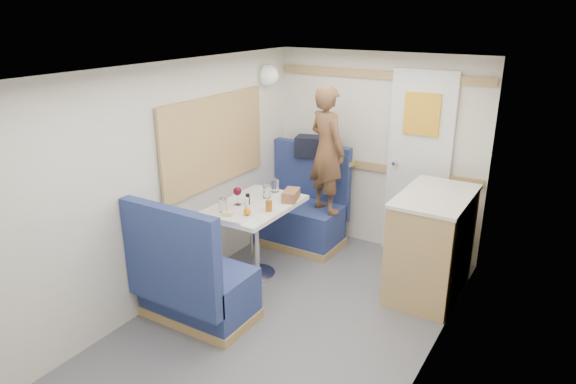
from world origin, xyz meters
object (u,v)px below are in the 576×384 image
Objects in this scene: person at (327,150)px; wine_glass at (237,192)px; dome_light at (268,75)px; tumbler_mid at (275,186)px; tumbler_left at (223,205)px; bench_near at (194,287)px; cheese_block at (228,214)px; dinette_table at (255,220)px; orange_fruit at (247,211)px; galley_counter at (431,243)px; tumbler_right at (267,192)px; bench_far at (302,216)px; beer_glass at (269,206)px; duffel_bag at (317,147)px; salt_grinder at (247,203)px; tray at (238,215)px; bread_loaf at (291,195)px; pepper_grinder at (248,199)px.

wine_glass is (-0.43, -0.90, -0.24)m from person.
tumbler_mid is (0.37, -0.48, -0.97)m from dome_light.
tumbler_left is (-0.01, -0.19, -0.06)m from wine_glass.
tumbler_left is (0.26, -1.14, -0.97)m from dome_light.
bench_near reaches higher than cheese_block.
dinette_table is 7.49× the size of tumbler_mid.
galley_counter is at bearing 31.63° from orange_fruit.
person reaches higher than tumbler_right.
bench_far is at bearing 90.00° from dinette_table.
orange_fruit is 0.53× the size of tumbler_mid.
tumbler_left is at bearing -77.03° from dome_light.
dome_light reaches higher than wine_glass.
tumbler_right is (0.01, 0.19, 0.22)m from dinette_table.
orange_fruit is at bearing 78.38° from bench_near.
bench_near is at bearing -101.62° from orange_fruit.
bench_far is 0.83× the size of person.
beer_glass reaches higher than cheese_block.
salt_grinder is at bearing -107.11° from duffel_bag.
person reaches higher than wine_glass.
tray is 0.60m from bread_loaf.
tumbler_mid is (-0.02, 1.24, 0.48)m from bench_near.
tumbler_mid is 0.27m from bread_loaf.
salt_grinder is (-0.01, -0.31, -0.01)m from tumbler_right.
tumbler_right is 0.23m from pepper_grinder.
tumbler_right is at bearing -89.48° from bench_far.
pepper_grinder is 0.09m from salt_grinder.
pepper_grinder is (-1.52, -0.58, 0.30)m from galley_counter.
bench_near reaches higher than pepper_grinder.
galley_counter is 1.63m from duffel_bag.
beer_glass is 0.42× the size of bread_loaf.
beer_glass is (0.21, 0.30, 0.01)m from cheese_block.
tumbler_mid reaches higher than orange_fruit.
bread_loaf is (-1.24, -0.29, 0.30)m from galley_counter.
orange_fruit is 0.39× the size of wine_glass.
tray is at bearing 85.85° from bench_near.
galley_counter is 4.08× the size of bread_loaf.
cheese_block is 0.93× the size of pepper_grinder.
bench_near is at bearing -89.14° from tumbler_mid.
duffel_bag reaches higher than wine_glass.
bread_loaf reaches higher than cheese_block.
orange_fruit is 0.69× the size of beer_glass.
person is at bearing 53.11° from tumbler_mid.
tray is 3.46× the size of cheese_block.
tumbler_left is 0.39m from beer_glass.
orange_fruit is at bearing -66.74° from dinette_table.
duffel_bag is at bearing 102.55° from bread_loaf.
dinette_table is 0.73× the size of person.
person reaches higher than orange_fruit.
galley_counter reaches higher than tumbler_left.
galley_counter is at bearing 21.08° from pepper_grinder.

